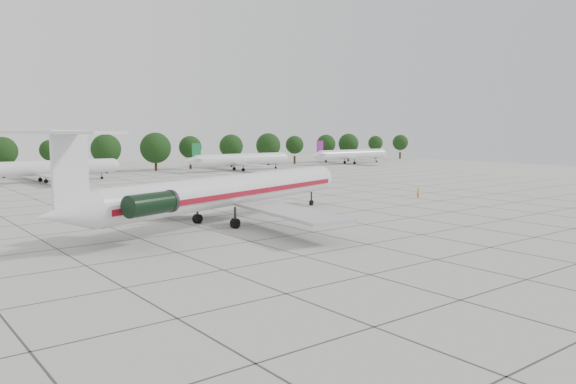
% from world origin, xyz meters
% --- Properties ---
extents(ground, '(260.00, 260.00, 0.00)m').
position_xyz_m(ground, '(0.00, 0.00, 0.00)').
color(ground, '#B7B7AF').
rests_on(ground, ground).
extents(apron_joints, '(170.00, 170.00, 0.02)m').
position_xyz_m(apron_joints, '(0.00, 15.00, 0.01)').
color(apron_joints, '#383838').
rests_on(apron_joints, ground).
extents(main_airliner, '(45.41, 34.70, 10.88)m').
position_xyz_m(main_airliner, '(-5.43, 2.11, 3.84)').
color(main_airliner, silver).
rests_on(main_airliner, ground).
extents(ground_crew, '(0.70, 0.57, 1.67)m').
position_xyz_m(ground_crew, '(31.98, 3.99, 0.83)').
color(ground_crew, orange).
rests_on(ground_crew, ground).
extents(bg_airliner_c, '(28.24, 27.20, 7.40)m').
position_xyz_m(bg_airliner_c, '(-6.70, 68.83, 2.91)').
color(bg_airliner_c, silver).
rests_on(bg_airliner_c, ground).
extents(bg_airliner_d, '(28.24, 27.20, 7.40)m').
position_xyz_m(bg_airliner_d, '(42.84, 71.53, 2.91)').
color(bg_airliner_d, silver).
rests_on(bg_airliner_d, ground).
extents(bg_airliner_e, '(28.24, 27.20, 7.40)m').
position_xyz_m(bg_airliner_e, '(86.39, 74.65, 2.91)').
color(bg_airliner_e, silver).
rests_on(bg_airliner_e, ground).
extents(tree_line, '(249.86, 8.44, 10.22)m').
position_xyz_m(tree_line, '(-11.68, 85.00, 5.98)').
color(tree_line, '#332114').
rests_on(tree_line, ground).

